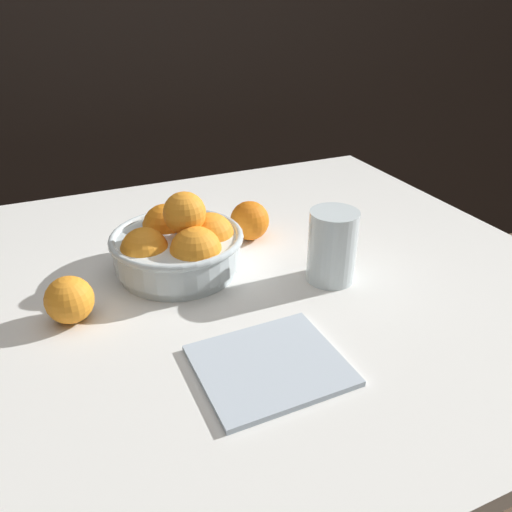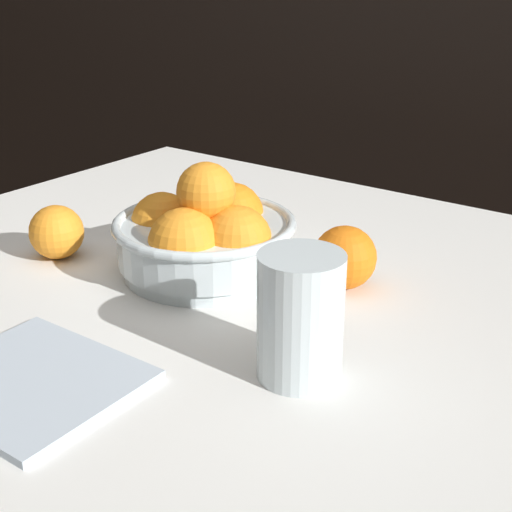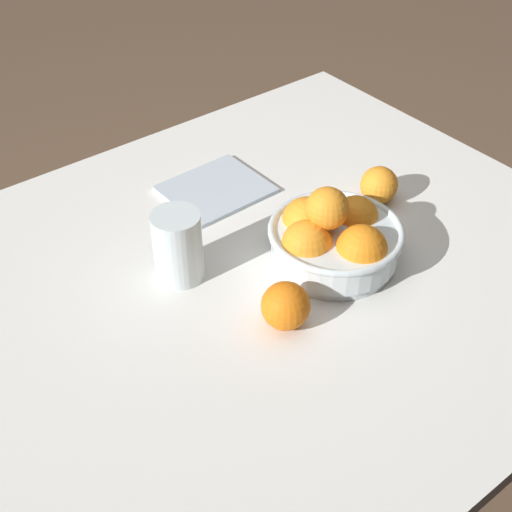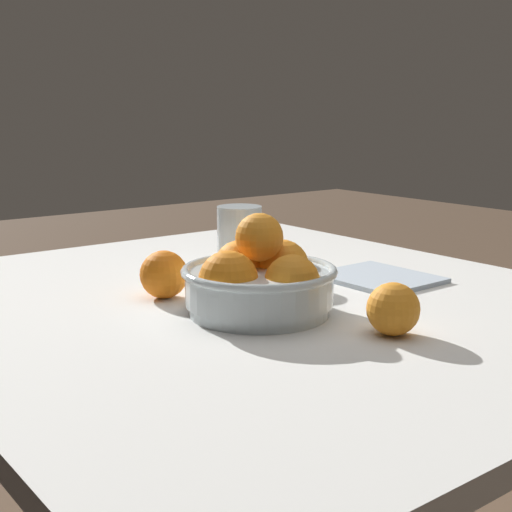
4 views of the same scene
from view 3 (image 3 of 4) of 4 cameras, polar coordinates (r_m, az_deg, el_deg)
The scene contains 7 objects.
ground_plane at distance 1.78m, azimuth 1.13°, elevation -19.72°, with size 12.00×12.00×0.00m, color brown.
dining_table at distance 1.24m, azimuth 1.53°, elevation -3.63°, with size 1.10×0.98×0.77m.
fruit_bowl at distance 1.17m, azimuth 6.21°, elevation 1.46°, with size 0.22×0.22×0.14m.
juice_glass at distance 1.14m, azimuth -6.26°, elevation 0.53°, with size 0.08×0.08×0.12m.
orange_loose_near_bowl at distance 1.33m, azimuth 9.82°, elevation 5.62°, with size 0.07×0.07×0.07m, color orange.
orange_loose_front at distance 1.06m, azimuth 2.38°, elevation -4.01°, with size 0.07×0.07×0.07m, color orange.
napkin at distance 1.35m, azimuth -3.24°, elevation 5.34°, with size 0.18×0.16×0.01m, color silver.
Camera 3 is at (0.58, 0.69, 1.54)m, focal length 50.00 mm.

